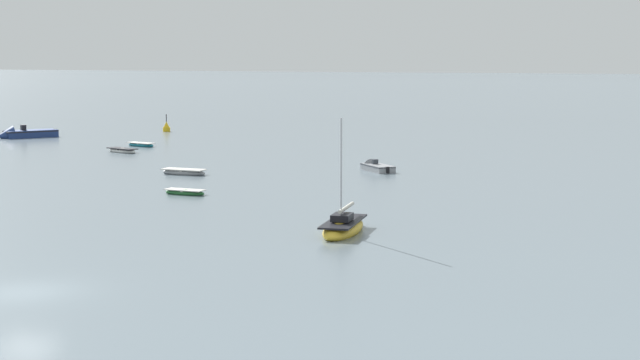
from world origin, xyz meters
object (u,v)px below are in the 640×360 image
object	(u,v)px
rowboat_moored_6	(141,145)
sailboat_moored_0	(343,227)
rowboat_moored_7	(185,192)
rowboat_moored_3	(184,172)
motorboat_moored_3	(374,168)
motorboat_moored_0	(22,135)
rowboat_moored_5	(122,151)
channel_buoy	(166,128)

from	to	relation	value
rowboat_moored_6	sailboat_moored_0	bearing A→B (deg)	-33.11
rowboat_moored_6	rowboat_moored_7	world-z (taller)	rowboat_moored_6
rowboat_moored_3	motorboat_moored_3	xyz separation A→B (m)	(14.06, 7.31, 0.03)
sailboat_moored_0	rowboat_moored_3	bearing A→B (deg)	-140.89
motorboat_moored_0	motorboat_moored_3	xyz separation A→B (m)	(46.28, -18.83, -0.12)
rowboat_moored_5	rowboat_moored_6	bearing A→B (deg)	-57.08
motorboat_moored_0	rowboat_moored_7	xyz separation A→B (m)	(37.14, -36.65, -0.18)
rowboat_moored_7	rowboat_moored_6	bearing A→B (deg)	-51.84
motorboat_moored_0	sailboat_moored_0	size ratio (longest dim) A/B	0.99
rowboat_moored_3	sailboat_moored_0	world-z (taller)	sailboat_moored_0
rowboat_moored_5	sailboat_moored_0	world-z (taller)	sailboat_moored_0
motorboat_moored_0	rowboat_moored_3	bearing A→B (deg)	91.72
motorboat_moored_3	sailboat_moored_0	bearing A→B (deg)	150.68
rowboat_moored_6	channel_buoy	bearing A→B (deg)	125.95
rowboat_moored_3	rowboat_moored_6	size ratio (longest dim) A/B	1.10
channel_buoy	rowboat_moored_6	bearing A→B (deg)	-72.18
rowboat_moored_6	rowboat_moored_7	distance (m)	36.76
rowboat_moored_6	rowboat_moored_7	bearing A→B (deg)	-40.09
motorboat_moored_3	motorboat_moored_0	bearing A→B (deg)	27.68
rowboat_moored_3	channel_buoy	bearing A→B (deg)	122.23
motorboat_moored_0	rowboat_moored_6	world-z (taller)	motorboat_moored_0
motorboat_moored_3	channel_buoy	world-z (taller)	channel_buoy
motorboat_moored_0	rowboat_moored_5	bearing A→B (deg)	99.26
rowboat_moored_3	rowboat_moored_6	distance (m)	25.27
rowboat_moored_7	rowboat_moored_3	bearing A→B (deg)	-58.55
rowboat_moored_6	channel_buoy	size ratio (longest dim) A/B	1.57
rowboat_moored_3	rowboat_moored_7	size ratio (longest dim) A/B	1.25
rowboat_moored_5	rowboat_moored_7	distance (m)	30.96
motorboat_moored_0	sailboat_moored_0	distance (m)	70.54
motorboat_moored_3	rowboat_moored_3	bearing A→B (deg)	77.31
rowboat_moored_6	rowboat_moored_7	xyz separation A→B (m)	(19.36, -31.25, -0.01)
rowboat_moored_7	motorboat_moored_3	bearing A→B (deg)	-110.77
motorboat_moored_0	rowboat_moored_5	distance (m)	22.21
rowboat_moored_6	rowboat_moored_7	size ratio (longest dim) A/B	1.13
motorboat_moored_3	channel_buoy	xyz separation A→B (m)	(-34.39, 31.76, 0.26)
rowboat_moored_3	motorboat_moored_3	bearing A→B (deg)	32.22
motorboat_moored_3	rowboat_moored_6	bearing A→B (deg)	24.59
motorboat_moored_0	motorboat_moored_3	size ratio (longest dim) A/B	1.57
motorboat_moored_0	rowboat_moored_7	world-z (taller)	motorboat_moored_0
rowboat_moored_7	sailboat_moored_0	xyz separation A→B (m)	(14.70, -11.18, 0.16)
rowboat_moored_3	channel_buoy	world-z (taller)	channel_buoy
channel_buoy	rowboat_moored_5	bearing A→B (deg)	-73.98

